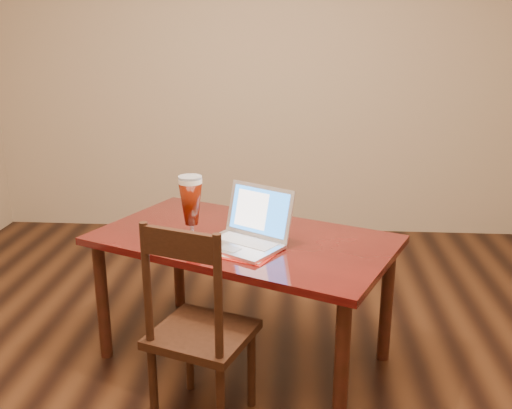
{
  "coord_description": "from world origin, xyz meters",
  "views": [
    {
      "loc": [
        0.27,
        -2.13,
        1.64
      ],
      "look_at": [
        0.08,
        0.34,
        0.87
      ],
      "focal_mm": 40.0,
      "sensor_mm": 36.0,
      "label": 1
    }
  ],
  "objects": [
    {
      "name": "dining_table",
      "position": [
        0.0,
        0.47,
        0.61
      ],
      "size": [
        1.63,
        1.31,
        0.98
      ],
      "rotation": [
        0.0,
        0.0,
        -0.42
      ],
      "color": "#4A0B09",
      "rests_on": "ground"
    },
    {
      "name": "dining_chair",
      "position": [
        -0.13,
        -0.04,
        0.44
      ],
      "size": [
        0.5,
        0.49,
        0.93
      ],
      "rotation": [
        0.0,
        0.0,
        -0.34
      ],
      "color": "black",
      "rests_on": "ground"
    }
  ]
}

